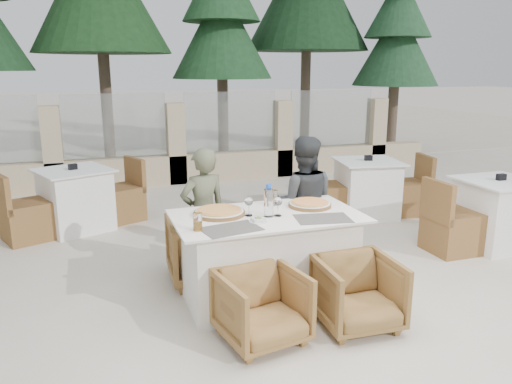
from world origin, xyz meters
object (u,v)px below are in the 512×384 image
object	(u,v)px
armchair_near_left	(262,307)
armchair_near_right	(357,293)
bg_table_c	(497,213)
diner_left	(203,214)
wine_glass_centre	(249,205)
armchair_far_right	(292,237)
diner_right	(303,203)
beer_glass_left	(198,222)
bg_table_b	(367,188)
pizza_right	(310,204)
water_bottle	(269,200)
dining_table	(267,257)
olive_dish	(258,220)
bg_table_a	(76,200)
wine_glass_near	(278,205)
beer_glass_right	(274,198)
armchair_far_left	(204,249)
pizza_left	(219,211)

from	to	relation	value
armchair_near_left	armchair_near_right	distance (m)	0.78
armchair_near_right	bg_table_c	world-z (taller)	bg_table_c
diner_left	wine_glass_centre	bearing A→B (deg)	99.71
armchair_far_right	diner_right	bearing A→B (deg)	162.13
armchair_near_right	diner_left	world-z (taller)	diner_left
beer_glass_left	bg_table_b	xyz separation A→B (m)	(2.82, 2.17, -0.45)
pizza_right	water_bottle	distance (m)	0.50
beer_glass_left	diner_right	size ratio (longest dim) A/B	0.10
dining_table	bg_table_b	bearing A→B (deg)	42.11
olive_dish	bg_table_c	xyz separation A→B (m)	(3.07, 0.59, -0.41)
dining_table	bg_table_a	xyz separation A→B (m)	(-1.60, 2.60, 0.00)
olive_dish	dining_table	bearing A→B (deg)	49.91
wine_glass_near	beer_glass_left	bearing A→B (deg)	-167.66
diner_left	wine_glass_near	bearing A→B (deg)	111.95
wine_glass_near	armchair_near_right	size ratio (longest dim) A/B	0.30
beer_glass_right	bg_table_b	bearing A→B (deg)	39.98
armchair_far_right	bg_table_b	distance (m)	2.16
water_bottle	armchair_near_left	bearing A→B (deg)	-114.21
diner_right	pizza_right	bearing A→B (deg)	95.18
dining_table	armchair_near_left	size ratio (longest dim) A/B	2.66
dining_table	bg_table_c	xyz separation A→B (m)	(2.93, 0.42, 0.00)
wine_glass_near	water_bottle	bearing A→B (deg)	170.26
wine_glass_centre	beer_glass_right	size ratio (longest dim) A/B	1.32
beer_glass_right	olive_dish	size ratio (longest dim) A/B	1.27
diner_left	bg_table_c	distance (m)	3.35
armchair_near_left	bg_table_a	xyz separation A→B (m)	(-1.32, 3.25, 0.11)
pizza_right	armchair_far_right	bearing A→B (deg)	85.74
pizza_right	diner_right	distance (m)	0.47
wine_glass_near	armchair_near_left	xyz separation A→B (m)	(-0.35, -0.59, -0.59)
wine_glass_centre	bg_table_a	bearing A→B (deg)	119.24
armchair_near_left	diner_left	size ratio (longest dim) A/B	0.47
bg_table_a	bg_table_c	xyz separation A→B (m)	(4.52, -2.17, 0.00)
beer_glass_right	olive_dish	world-z (taller)	beer_glass_right
dining_table	armchair_far_left	size ratio (longest dim) A/B	2.33
pizza_left	wine_glass_near	size ratio (longest dim) A/B	2.38
pizza_right	wine_glass_near	bearing A→B (deg)	-154.55
armchair_near_right	bg_table_a	xyz separation A→B (m)	(-2.10, 3.28, 0.10)
wine_glass_near	armchair_near_left	distance (m)	0.91
beer_glass_right	diner_left	xyz separation A→B (m)	(-0.57, 0.38, -0.20)
diner_right	bg_table_b	bearing A→B (deg)	-117.04
wine_glass_near	armchair_far_right	distance (m)	0.95
diner_right	bg_table_a	world-z (taller)	diner_right
bg_table_c	armchair_near_right	bearing A→B (deg)	-155.27
wine_glass_centre	armchair_near_left	xyz separation A→B (m)	(-0.12, -0.68, -0.59)
dining_table	diner_left	xyz separation A→B (m)	(-0.41, 0.65, 0.25)
olive_dish	bg_table_a	world-z (taller)	olive_dish
dining_table	wine_glass_centre	bearing A→B (deg)	170.45
armchair_far_left	armchair_near_right	bearing A→B (deg)	129.30
armchair_far_left	wine_glass_centre	bearing A→B (deg)	118.95
water_bottle	diner_left	xyz separation A→B (m)	(-0.40, 0.70, -0.27)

